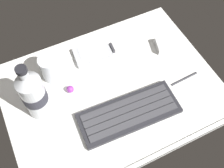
{
  "coord_description": "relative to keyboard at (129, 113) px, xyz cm",
  "views": [
    {
      "loc": [
        -17.83,
        -36.8,
        69.78
      ],
      "look_at": [
        0.0,
        0.0,
        3.0
      ],
      "focal_mm": 42.64,
      "sensor_mm": 36.0,
      "label": 1
    }
  ],
  "objects": [
    {
      "name": "handheld_device",
      "position": [
        -0.14,
        24.19,
        -0.08
      ],
      "size": [
        13.26,
        8.65,
        1.5
      ],
      "color": "#B7BABF",
      "rests_on": "ground_plane"
    },
    {
      "name": "water_bottle",
      "position": [
        -22.23,
        12.51,
        8.2
      ],
      "size": [
        6.73,
        6.73,
        20.8
      ],
      "color": "silver",
      "rests_on": "ground_plane"
    },
    {
      "name": "keyboard",
      "position": [
        0.0,
        0.0,
        0.0
      ],
      "size": [
        29.49,
        12.35,
        1.7
      ],
      "color": "#232328",
      "rests_on": "ground_plane"
    },
    {
      "name": "ground_plane",
      "position": [
        -0.74,
        9.44,
        -1.79
      ],
      "size": [
        64.0,
        48.0,
        2.8
      ],
      "color": "silver"
    },
    {
      "name": "charger_block",
      "position": [
        22.82,
        16.46,
        0.39
      ],
      "size": [
        8.18,
        7.17,
        2.4
      ],
      "primitive_type": "cube",
      "rotation": [
        0.0,
        0.0,
        -0.25
      ],
      "color": "white",
      "rests_on": "ground_plane"
    },
    {
      "name": "juice_cup",
      "position": [
        -15.09,
        22.15,
        3.1
      ],
      "size": [
        6.4,
        6.4,
        8.5
      ],
      "color": "silver",
      "rests_on": "ground_plane"
    },
    {
      "name": "stylus_pen",
      "position": [
        21.09,
        3.2,
        -0.46
      ],
      "size": [
        9.52,
        1.17,
        0.7
      ],
      "primitive_type": "cylinder",
      "rotation": [
        0.0,
        1.57,
        0.05
      ],
      "color": "#26262B",
      "rests_on": "ground_plane"
    },
    {
      "name": "trackball_mouse",
      "position": [
        -12.31,
        14.54,
        0.29
      ],
      "size": [
        2.2,
        2.2,
        2.2
      ],
      "primitive_type": "sphere",
      "color": "purple",
      "rests_on": "ground_plane"
    }
  ]
}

